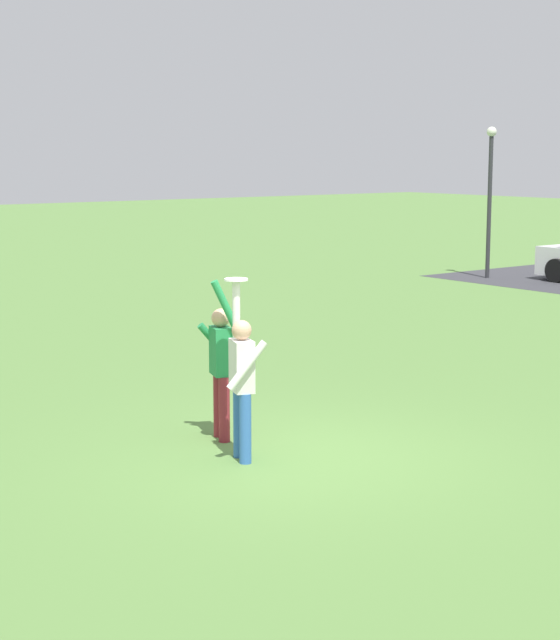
% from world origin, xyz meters
% --- Properties ---
extents(ground_plane, '(120.00, 120.00, 0.00)m').
position_xyz_m(ground_plane, '(0.00, 0.00, 0.00)').
color(ground_plane, '#567F3D').
extents(person_catcher, '(0.58, 0.48, 2.08)m').
position_xyz_m(person_catcher, '(-0.27, -0.54, 0.98)').
color(person_catcher, '#3366B7').
rests_on(person_catcher, ground_plane).
extents(person_defender, '(0.63, 0.56, 2.04)m').
position_xyz_m(person_defender, '(-1.17, -0.23, 0.98)').
color(person_defender, maroon).
rests_on(person_defender, ground_plane).
extents(frisbee_disc, '(0.27, 0.27, 0.02)m').
position_xyz_m(frisbee_disc, '(-0.49, -0.47, 2.09)').
color(frisbee_disc, white).
rests_on(frisbee_disc, person_catcher).
extents(lamppost_by_lot, '(0.28, 0.28, 4.26)m').
position_xyz_m(lamppost_by_lot, '(-10.75, 15.38, 2.59)').
color(lamppost_by_lot, '#2D2D33').
rests_on(lamppost_by_lot, ground_plane).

